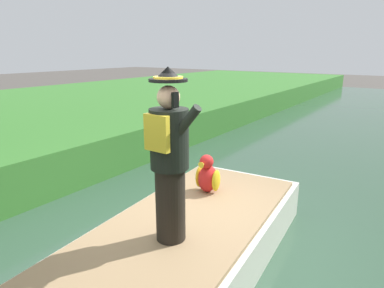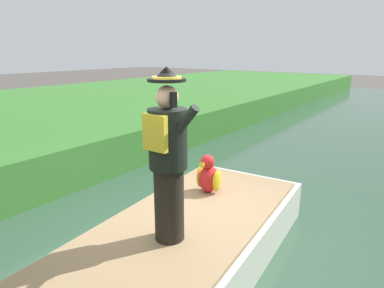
% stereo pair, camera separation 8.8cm
% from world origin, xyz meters
% --- Properties ---
extents(ground_plane, '(80.00, 80.00, 0.00)m').
position_xyz_m(ground_plane, '(0.00, 0.00, 0.00)').
color(ground_plane, '#4C4742').
extents(canal_water, '(6.09, 48.00, 0.10)m').
position_xyz_m(canal_water, '(0.00, 0.00, 0.05)').
color(canal_water, '#33513D').
rests_on(canal_water, ground).
extents(boat, '(2.17, 4.35, 0.61)m').
position_xyz_m(boat, '(0.00, -0.26, 0.40)').
color(boat, silver).
rests_on(boat, canal_water).
extents(person_pirate, '(0.61, 0.42, 1.85)m').
position_xyz_m(person_pirate, '(0.09, -0.63, 1.64)').
color(person_pirate, black).
rests_on(person_pirate, boat).
extents(parrot_plush, '(0.36, 0.35, 0.57)m').
position_xyz_m(parrot_plush, '(-0.26, 0.68, 0.95)').
color(parrot_plush, red).
rests_on(parrot_plush, boat).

